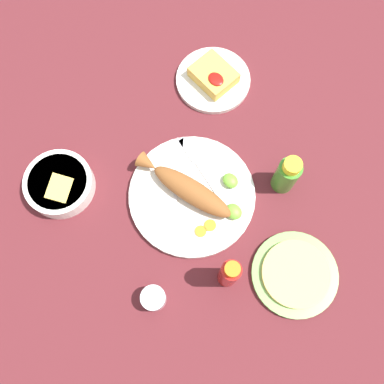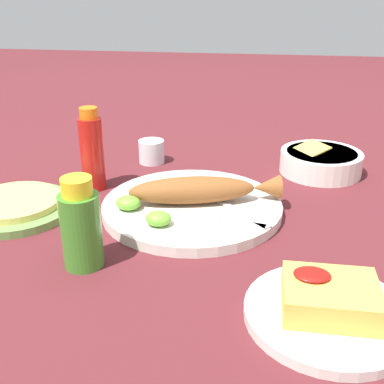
# 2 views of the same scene
# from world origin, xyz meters

# --- Properties ---
(ground_plane) EXTENTS (4.00, 4.00, 0.00)m
(ground_plane) POSITION_xyz_m (0.00, 0.00, 0.00)
(ground_plane) COLOR #561E23
(main_plate) EXTENTS (0.32, 0.32, 0.02)m
(main_plate) POSITION_xyz_m (0.00, 0.00, 0.01)
(main_plate) COLOR silver
(main_plate) RESTS_ON ground_plane
(fried_fish) EXTENTS (0.27, 0.11, 0.05)m
(fried_fish) POSITION_xyz_m (-0.02, -0.00, 0.04)
(fried_fish) COLOR brown
(fried_fish) RESTS_ON main_plate
(fork_near) EXTENTS (0.14, 0.14, 0.00)m
(fork_near) POSITION_xyz_m (-0.08, 0.02, 0.02)
(fork_near) COLOR silver
(fork_near) RESTS_ON main_plate
(fork_far) EXTENTS (0.18, 0.05, 0.00)m
(fork_far) POSITION_xyz_m (-0.05, 0.06, 0.02)
(fork_far) COLOR silver
(fork_far) RESTS_ON main_plate
(carrot_slice_near) EXTENTS (0.03, 0.03, 0.00)m
(carrot_slice_near) POSITION_xyz_m (0.08, -0.05, 0.02)
(carrot_slice_near) COLOR orange
(carrot_slice_near) RESTS_ON main_plate
(carrot_slice_mid) EXTENTS (0.03, 0.03, 0.00)m
(carrot_slice_mid) POSITION_xyz_m (0.09, -0.02, 0.02)
(carrot_slice_mid) COLOR orange
(carrot_slice_mid) RESTS_ON main_plate
(lime_wedge_main) EXTENTS (0.04, 0.04, 0.02)m
(lime_wedge_main) POSITION_xyz_m (0.10, 0.04, 0.03)
(lime_wedge_main) COLOR #6BB233
(lime_wedge_main) RESTS_ON main_plate
(lime_wedge_side) EXTENTS (0.04, 0.04, 0.02)m
(lime_wedge_side) POSITION_xyz_m (0.04, 0.09, 0.03)
(lime_wedge_side) COLOR #6BB233
(lime_wedge_side) RESTS_ON main_plate
(hot_sauce_bottle_red) EXTENTS (0.04, 0.04, 0.16)m
(hot_sauce_bottle_red) POSITION_xyz_m (0.21, -0.08, 0.08)
(hot_sauce_bottle_red) COLOR #B21914
(hot_sauce_bottle_red) RESTS_ON ground_plane
(hot_sauce_bottle_green) EXTENTS (0.06, 0.06, 0.14)m
(hot_sauce_bottle_green) POSITION_xyz_m (0.13, 0.19, 0.06)
(hot_sauce_bottle_green) COLOR #3D8428
(hot_sauce_bottle_green) RESTS_ON ground_plane
(salt_cup) EXTENTS (0.06, 0.06, 0.05)m
(salt_cup) POSITION_xyz_m (0.13, -0.24, 0.02)
(salt_cup) COLOR silver
(salt_cup) RESTS_ON ground_plane
(side_plate_fries) EXTENTS (0.20, 0.20, 0.01)m
(side_plate_fries) POSITION_xyz_m (-0.21, 0.27, 0.01)
(side_plate_fries) COLOR silver
(side_plate_fries) RESTS_ON ground_plane
(fries_pile) EXTENTS (0.11, 0.09, 0.04)m
(fries_pile) POSITION_xyz_m (-0.21, 0.27, 0.03)
(fries_pile) COLOR gold
(fries_pile) RESTS_ON side_plate_fries
(guacamole_bowl) EXTENTS (0.17, 0.17, 0.06)m
(guacamole_bowl) POSITION_xyz_m (-0.24, -0.23, 0.03)
(guacamole_bowl) COLOR white
(guacamole_bowl) RESTS_ON ground_plane
(tortilla_plate) EXTENTS (0.21, 0.21, 0.01)m
(tortilla_plate) POSITION_xyz_m (0.31, 0.05, 0.01)
(tortilla_plate) COLOR #6B9E4C
(tortilla_plate) RESTS_ON ground_plane
(tortilla_stack) EXTENTS (0.16, 0.16, 0.01)m
(tortilla_stack) POSITION_xyz_m (0.31, 0.05, 0.02)
(tortilla_stack) COLOR #E0C666
(tortilla_stack) RESTS_ON tortilla_plate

